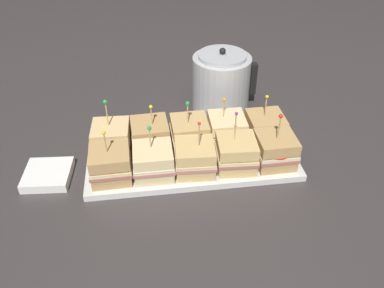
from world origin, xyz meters
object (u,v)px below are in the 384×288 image
object	(u,v)px
sandwich_front_right	(236,154)
napkin_stack	(48,175)
sandwich_front_far_left	(111,164)
sandwich_front_far_right	(275,150)
sandwich_back_right	(227,130)
sandwich_back_left	(150,136)
serving_platter	(192,159)
sandwich_back_center	(189,134)
sandwich_front_center	(195,158)
sandwich_back_far_left	(111,139)
kettle_steel	(221,82)
sandwich_back_far_right	(265,128)
sandwich_front_left	(153,162)

from	to	relation	value
sandwich_front_right	napkin_stack	distance (m)	0.50
sandwich_front_far_left	sandwich_front_right	distance (m)	0.32
sandwich_front_far_right	napkin_stack	xyz separation A→B (m)	(-0.60, 0.04, -0.05)
sandwich_back_right	sandwich_back_left	bearing A→B (deg)	179.75
serving_platter	sandwich_back_center	distance (m)	0.07
sandwich_front_center	sandwich_back_far_left	world-z (taller)	sandwich_back_far_left
kettle_steel	sandwich_back_far_right	bearing A→B (deg)	-69.26
sandwich_front_center	sandwich_front_far_right	xyz separation A→B (m)	(0.21, 0.00, 0.00)
sandwich_front_left	sandwich_front_center	bearing A→B (deg)	0.42
sandwich_back_far_left	sandwich_back_far_right	xyz separation A→B (m)	(0.43, -0.00, -0.00)
sandwich_front_far_left	sandwich_back_far_left	bearing A→B (deg)	90.11
sandwich_front_far_right	kettle_steel	world-z (taller)	kettle_steel
sandwich_back_far_right	sandwich_front_center	bearing A→B (deg)	-153.37
serving_platter	sandwich_front_right	xyz separation A→B (m)	(0.11, -0.05, 0.05)
sandwich_back_right	sandwich_back_far_right	distance (m)	0.11
sandwich_back_far_left	sandwich_back_center	distance (m)	0.22
sandwich_front_right	kettle_steel	distance (m)	0.34
sandwich_back_left	kettle_steel	bearing A→B (deg)	42.53
sandwich_front_far_left	sandwich_back_far_right	distance (m)	0.45
sandwich_front_right	sandwich_front_left	bearing A→B (deg)	-179.54
sandwich_back_center	sandwich_back_far_right	distance (m)	0.22
sandwich_back_far_left	napkin_stack	distance (m)	0.19
sandwich_front_left	sandwich_back_right	xyz separation A→B (m)	(0.21, 0.11, 0.00)
sandwich_back_left	sandwich_back_far_right	distance (m)	0.33
sandwich_front_left	sandwich_front_far_right	size ratio (longest dim) A/B	0.90
sandwich_back_left	sandwich_back_far_left	bearing A→B (deg)	-179.85
sandwich_back_far_left	serving_platter	bearing A→B (deg)	-14.48
sandwich_front_left	sandwich_front_center	xyz separation A→B (m)	(0.11, 0.00, -0.00)
sandwich_front_right	sandwich_back_far_right	distance (m)	0.15
sandwich_back_right	kettle_steel	bearing A→B (deg)	83.19
serving_platter	sandwich_back_center	xyz separation A→B (m)	(-0.00, 0.05, 0.05)
sandwich_front_far_left	sandwich_back_far_right	xyz separation A→B (m)	(0.43, 0.11, -0.00)
kettle_steel	serving_platter	bearing A→B (deg)	-115.52
sandwich_front_far_right	sandwich_back_far_left	xyz separation A→B (m)	(-0.43, 0.11, -0.00)
sandwich_back_center	serving_platter	bearing A→B (deg)	-89.98
sandwich_front_far_right	sandwich_back_left	bearing A→B (deg)	161.49
sandwich_front_far_right	napkin_stack	world-z (taller)	sandwich_front_far_right
sandwich_front_right	napkin_stack	xyz separation A→B (m)	(-0.49, 0.04, -0.05)
sandwich_back_left	sandwich_back_center	xyz separation A→B (m)	(0.11, -0.00, -0.00)
sandwich_front_left	sandwich_back_far_right	size ratio (longest dim) A/B	0.98
kettle_steel	sandwich_front_far_right	bearing A→B (deg)	-76.14
sandwich_front_right	kettle_steel	bearing A→B (deg)	85.90
sandwich_front_right	sandwich_front_center	bearing A→B (deg)	-179.50
serving_platter	sandwich_back_right	bearing A→B (deg)	27.35
sandwich_front_left	sandwich_back_left	size ratio (longest dim) A/B	1.00
sandwich_front_center	sandwich_back_center	size ratio (longest dim) A/B	1.01
sandwich_back_center	sandwich_front_far_left	bearing A→B (deg)	-153.60
sandwich_front_far_left	sandwich_front_center	xyz separation A→B (m)	(0.22, -0.00, -0.00)
sandwich_back_left	napkin_stack	xyz separation A→B (m)	(-0.28, -0.07, -0.05)
serving_platter	sandwich_front_center	size ratio (longest dim) A/B	3.76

